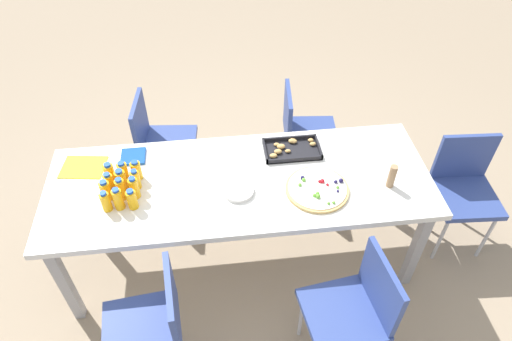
{
  "coord_description": "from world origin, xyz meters",
  "views": [
    {
      "loc": [
        -0.13,
        -1.9,
        2.69
      ],
      "look_at": [
        0.1,
        0.05,
        0.78
      ],
      "focal_mm": 31.83,
      "sensor_mm": 36.0,
      "label": 1
    }
  ],
  "objects_px": {
    "chair_far_left": "(159,139)",
    "paper_folder": "(83,167)",
    "juice_bottle_7": "(121,180)",
    "snack_tray": "(291,149)",
    "juice_bottle_9": "(110,173)",
    "juice_bottle_3": "(106,191)",
    "juice_bottle_10": "(123,172)",
    "juice_bottle_2": "(132,199)",
    "juice_bottle_6": "(109,183)",
    "juice_bottle_1": "(118,199)",
    "cardboard_tube": "(392,176)",
    "chair_end": "(464,184)",
    "juice_bottle_4": "(121,189)",
    "juice_bottle_0": "(106,202)",
    "napkin_stack": "(133,157)",
    "juice_bottle_8": "(136,179)",
    "party_table": "(240,188)",
    "plate_stack": "(238,191)",
    "juice_bottle_5": "(134,188)",
    "juice_bottle_11": "(136,170)",
    "chair_near_right": "(356,307)",
    "fruit_pizza": "(317,189)",
    "chair_far_right": "(302,129)"
  },
  "relations": [
    {
      "from": "chair_end",
      "to": "juice_bottle_9",
      "type": "height_order",
      "value": "juice_bottle_9"
    },
    {
      "from": "juice_bottle_3",
      "to": "juice_bottle_9",
      "type": "height_order",
      "value": "juice_bottle_3"
    },
    {
      "from": "chair_far_left",
      "to": "cardboard_tube",
      "type": "relative_size",
      "value": 5.37
    },
    {
      "from": "napkin_stack",
      "to": "paper_folder",
      "type": "bearing_deg",
      "value": -169.38
    },
    {
      "from": "party_table",
      "to": "juice_bottle_4",
      "type": "bearing_deg",
      "value": -175.15
    },
    {
      "from": "juice_bottle_4",
      "to": "juice_bottle_7",
      "type": "xyz_separation_m",
      "value": [
        -0.0,
        0.07,
        0.0
      ]
    },
    {
      "from": "juice_bottle_2",
      "to": "fruit_pizza",
      "type": "relative_size",
      "value": 0.36
    },
    {
      "from": "juice_bottle_0",
      "to": "chair_far_left",
      "type": "bearing_deg",
      "value": 76.89
    },
    {
      "from": "party_table",
      "to": "juice_bottle_2",
      "type": "bearing_deg",
      "value": -167.12
    },
    {
      "from": "juice_bottle_5",
      "to": "juice_bottle_11",
      "type": "relative_size",
      "value": 1.1
    },
    {
      "from": "juice_bottle_9",
      "to": "juice_bottle_10",
      "type": "distance_m",
      "value": 0.08
    },
    {
      "from": "juice_bottle_11",
      "to": "chair_near_right",
      "type": "bearing_deg",
      "value": -36.45
    },
    {
      "from": "juice_bottle_2",
      "to": "juice_bottle_6",
      "type": "xyz_separation_m",
      "value": [
        -0.14,
        0.15,
        -0.0
      ]
    },
    {
      "from": "chair_end",
      "to": "chair_far_left",
      "type": "distance_m",
      "value": 2.18
    },
    {
      "from": "plate_stack",
      "to": "chair_far_left",
      "type": "bearing_deg",
      "value": 121.53
    },
    {
      "from": "juice_bottle_7",
      "to": "juice_bottle_3",
      "type": "bearing_deg",
      "value": -139.55
    },
    {
      "from": "chair_near_right",
      "to": "juice_bottle_0",
      "type": "height_order",
      "value": "juice_bottle_0"
    },
    {
      "from": "chair_near_right",
      "to": "napkin_stack",
      "type": "bearing_deg",
      "value": 41.12
    },
    {
      "from": "juice_bottle_7",
      "to": "snack_tray",
      "type": "distance_m",
      "value": 1.05
    },
    {
      "from": "juice_bottle_6",
      "to": "plate_stack",
      "type": "relative_size",
      "value": 0.73
    },
    {
      "from": "snack_tray",
      "to": "party_table",
      "type": "bearing_deg",
      "value": -146.81
    },
    {
      "from": "juice_bottle_3",
      "to": "juice_bottle_6",
      "type": "bearing_deg",
      "value": 81.69
    },
    {
      "from": "juice_bottle_1",
      "to": "juice_bottle_7",
      "type": "distance_m",
      "value": 0.15
    },
    {
      "from": "juice_bottle_10",
      "to": "snack_tray",
      "type": "relative_size",
      "value": 0.39
    },
    {
      "from": "juice_bottle_7",
      "to": "chair_far_left",
      "type": "bearing_deg",
      "value": 79.51
    },
    {
      "from": "chair_near_right",
      "to": "chair_end",
      "type": "bearing_deg",
      "value": -58.58
    },
    {
      "from": "juice_bottle_2",
      "to": "juice_bottle_8",
      "type": "xyz_separation_m",
      "value": [
        0.01,
        0.15,
        0.0
      ]
    },
    {
      "from": "chair_far_right",
      "to": "juice_bottle_1",
      "type": "xyz_separation_m",
      "value": [
        -1.23,
        -0.88,
        0.33
      ]
    },
    {
      "from": "chair_end",
      "to": "chair_far_left",
      "type": "relative_size",
      "value": 1.0
    },
    {
      "from": "juice_bottle_0",
      "to": "juice_bottle_9",
      "type": "bearing_deg",
      "value": 91.29
    },
    {
      "from": "snack_tray",
      "to": "juice_bottle_0",
      "type": "bearing_deg",
      "value": -161.54
    },
    {
      "from": "chair_far_left",
      "to": "paper_folder",
      "type": "height_order",
      "value": "chair_far_left"
    },
    {
      "from": "juice_bottle_4",
      "to": "cardboard_tube",
      "type": "xyz_separation_m",
      "value": [
        1.55,
        -0.09,
        0.01
      ]
    },
    {
      "from": "juice_bottle_0",
      "to": "juice_bottle_3",
      "type": "bearing_deg",
      "value": 96.4
    },
    {
      "from": "juice_bottle_3",
      "to": "juice_bottle_8",
      "type": "xyz_separation_m",
      "value": [
        0.16,
        0.07,
        -0.0
      ]
    },
    {
      "from": "chair_end",
      "to": "fruit_pizza",
      "type": "distance_m",
      "value": 1.11
    },
    {
      "from": "juice_bottle_7",
      "to": "napkin_stack",
      "type": "xyz_separation_m",
      "value": [
        0.04,
        0.27,
        -0.06
      ]
    },
    {
      "from": "juice_bottle_6",
      "to": "juice_bottle_10",
      "type": "bearing_deg",
      "value": 45.61
    },
    {
      "from": "juice_bottle_3",
      "to": "juice_bottle_7",
      "type": "distance_m",
      "value": 0.11
    },
    {
      "from": "juice_bottle_10",
      "to": "snack_tray",
      "type": "distance_m",
      "value": 1.04
    },
    {
      "from": "juice_bottle_0",
      "to": "juice_bottle_11",
      "type": "distance_m",
      "value": 0.28
    },
    {
      "from": "juice_bottle_1",
      "to": "fruit_pizza",
      "type": "bearing_deg",
      "value": -0.01
    },
    {
      "from": "juice_bottle_2",
      "to": "napkin_stack",
      "type": "xyz_separation_m",
      "value": [
        -0.03,
        0.42,
        -0.05
      ]
    },
    {
      "from": "juice_bottle_5",
      "to": "plate_stack",
      "type": "height_order",
      "value": "juice_bottle_5"
    },
    {
      "from": "juice_bottle_0",
      "to": "juice_bottle_9",
      "type": "xyz_separation_m",
      "value": [
        -0.01,
        0.23,
        -0.0
      ]
    },
    {
      "from": "chair_far_left",
      "to": "juice_bottle_1",
      "type": "distance_m",
      "value": 0.96
    },
    {
      "from": "juice_bottle_1",
      "to": "juice_bottle_3",
      "type": "distance_m",
      "value": 0.11
    },
    {
      "from": "juice_bottle_6",
      "to": "snack_tray",
      "type": "height_order",
      "value": "juice_bottle_6"
    },
    {
      "from": "juice_bottle_9",
      "to": "juice_bottle_3",
      "type": "bearing_deg",
      "value": -91.59
    },
    {
      "from": "juice_bottle_0",
      "to": "juice_bottle_4",
      "type": "height_order",
      "value": "juice_bottle_4"
    }
  ]
}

